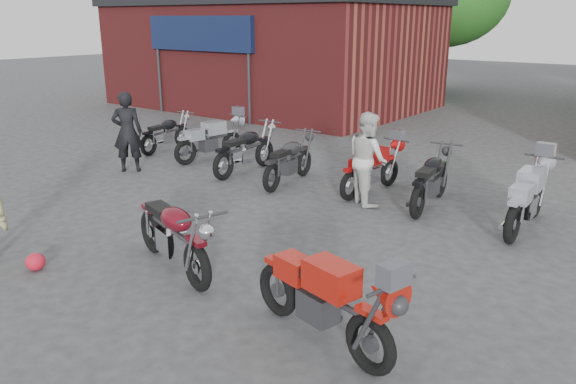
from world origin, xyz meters
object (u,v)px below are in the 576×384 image
Objects in this scene: sportbike at (323,294)px; vintage_motorcycle at (173,230)px; person_light at (368,158)px; row_bike_6 at (528,195)px; row_bike_2 at (246,147)px; person_dark at (127,132)px; row_bike_5 at (431,177)px; row_bike_0 at (166,132)px; row_bike_3 at (289,158)px; row_bike_1 at (210,137)px; helmet at (35,262)px; row_bike_4 at (372,167)px.

vintage_motorcycle is at bearing -172.07° from sportbike.
person_light is 0.84× the size of row_bike_6.
row_bike_2 is (-3.43, 0.29, -0.30)m from person_light.
person_dark is 0.91× the size of row_bike_5.
row_bike_2 is 6.33m from row_bike_6.
sportbike is 1.15× the size of row_bike_0.
sportbike is at bearing 169.76° from row_bike_6.
row_bike_2 reaches higher than row_bike_5.
person_light reaches higher than row_bike_0.
person_light is at bearing 96.52° from row_bike_6.
person_light is at bearing 147.94° from person_dark.
person_dark reaches higher than row_bike_3.
person_dark is at bearing 99.70° from row_bike_6.
row_bike_1 is 1.60m from row_bike_2.
person_dark is at bearing 166.17° from vintage_motorcycle.
person_light is 2.95m from row_bike_6.
sportbike is at bearing -176.36° from row_bike_5.
vintage_motorcycle is 2.10m from helmet.
vintage_motorcycle reaches higher than row_bike_3.
row_bike_1 is 0.97× the size of row_bike_2.
vintage_motorcycle is at bearing 153.37° from row_bike_5.
row_bike_6 reaches higher than row_bike_2.
person_dark is at bearing 115.93° from row_bike_4.
sportbike is 6.42m from row_bike_3.
person_dark reaches higher than row_bike_0.
row_bike_3 is (-4.18, 4.88, -0.03)m from sportbike.
person_light is 0.81m from row_bike_4.
row_bike_4 is (1.78, 0.51, -0.02)m from row_bike_3.
person_light reaches higher than row_bike_3.
row_bike_2 is (1.56, -0.39, 0.02)m from row_bike_1.
person_light reaches higher than sportbike.
row_bike_1 is at bearing 73.36° from row_bike_2.
row_bike_4 is 0.93× the size of row_bike_5.
row_bike_3 is at bearing 29.90° from person_light.
helmet is at bearing -151.94° from row_bike_0.
row_bike_5 reaches higher than row_bike_3.
person_dark is 0.88× the size of row_bike_6.
sportbike is at bearing -147.95° from row_bike_3.
person_dark is 0.95× the size of row_bike_3.
row_bike_4 is at bearing -82.67° from row_bike_3.
row_bike_5 reaches higher than row_bike_0.
row_bike_4 is (6.43, -0.01, 0.03)m from row_bike_0.
row_bike_1 is (0.74, 1.99, -0.36)m from person_dark.
row_bike_5 is at bearing 61.51° from helmet.
row_bike_2 is at bearing 89.57° from row_bike_6.
row_bike_6 is at bearing 146.35° from person_dark.
helmet is (-4.40, -0.94, -0.49)m from sportbike.
row_bike_6 is at bearing 71.50° from vintage_motorcycle.
person_dark is at bearing -160.87° from row_bike_0.
person_dark is at bearing 170.27° from sportbike.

